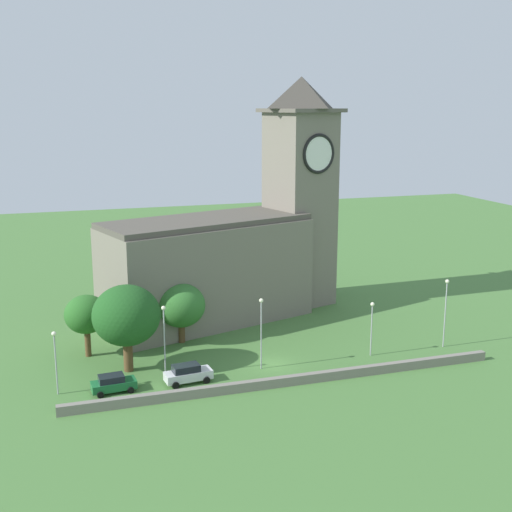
# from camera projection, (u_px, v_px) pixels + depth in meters

# --- Properties ---
(ground_plane) EXTENTS (200.00, 200.00, 0.00)m
(ground_plane) POSITION_uv_depth(u_px,v_px,m) (234.00, 322.00, 84.11)
(ground_plane) COLOR #477538
(church) EXTENTS (33.26, 18.36, 30.45)m
(church) POSITION_uv_depth(u_px,v_px,m) (239.00, 243.00, 85.23)
(church) COLOR slate
(church) RESTS_ON ground
(quay_barrier) EXTENTS (44.24, 0.70, 0.95)m
(quay_barrier) POSITION_uv_depth(u_px,v_px,m) (291.00, 380.00, 64.95)
(quay_barrier) COLOR gray
(quay_barrier) RESTS_ON ground
(car_green) EXTENTS (4.32, 2.31, 1.72)m
(car_green) POSITION_uv_depth(u_px,v_px,m) (113.00, 383.00, 63.28)
(car_green) COLOR #1E6B38
(car_green) RESTS_ON ground
(car_white) EXTENTS (4.81, 2.45, 1.91)m
(car_white) POSITION_uv_depth(u_px,v_px,m) (188.00, 374.00, 65.37)
(car_white) COLOR silver
(car_white) RESTS_ON ground
(streetlamp_west_end) EXTENTS (0.44, 0.44, 6.26)m
(streetlamp_west_end) POSITION_uv_depth(u_px,v_px,m) (55.00, 352.00, 62.04)
(streetlamp_west_end) COLOR #9EA0A5
(streetlamp_west_end) RESTS_ON ground
(streetlamp_west_mid) EXTENTS (0.44, 0.44, 7.53)m
(streetlamp_west_mid) POSITION_uv_depth(u_px,v_px,m) (164.00, 331.00, 65.74)
(streetlamp_west_mid) COLOR #9EA0A5
(streetlamp_west_mid) RESTS_ON ground
(streetlamp_central) EXTENTS (0.44, 0.44, 7.61)m
(streetlamp_central) POSITION_uv_depth(u_px,v_px,m) (261.00, 323.00, 67.98)
(streetlamp_central) COLOR #9EA0A5
(streetlamp_central) RESTS_ON ground
(streetlamp_east_mid) EXTENTS (0.44, 0.44, 6.07)m
(streetlamp_east_mid) POSITION_uv_depth(u_px,v_px,m) (372.00, 319.00, 71.83)
(streetlamp_east_mid) COLOR #9EA0A5
(streetlamp_east_mid) RESTS_ON ground
(streetlamp_east_end) EXTENTS (0.44, 0.44, 7.90)m
(streetlamp_east_end) POSITION_uv_depth(u_px,v_px,m) (446.00, 303.00, 74.23)
(streetlamp_east_end) COLOR #9EA0A5
(streetlamp_east_end) RESTS_ON ground
(tree_riverside_east) EXTENTS (4.67, 4.67, 6.88)m
(tree_riverside_east) POSITION_uv_depth(u_px,v_px,m) (86.00, 315.00, 71.55)
(tree_riverside_east) COLOR brown
(tree_riverside_east) RESTS_ON ground
(tree_by_tower) EXTENTS (5.61, 5.61, 6.97)m
(tree_by_tower) POSITION_uv_depth(u_px,v_px,m) (181.00, 306.00, 75.88)
(tree_by_tower) COLOR brown
(tree_by_tower) RESTS_ON ground
(tree_riverside_west) EXTENTS (6.92, 6.92, 9.11)m
(tree_riverside_west) POSITION_uv_depth(u_px,v_px,m) (126.00, 316.00, 67.24)
(tree_riverside_west) COLOR brown
(tree_riverside_west) RESTS_ON ground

